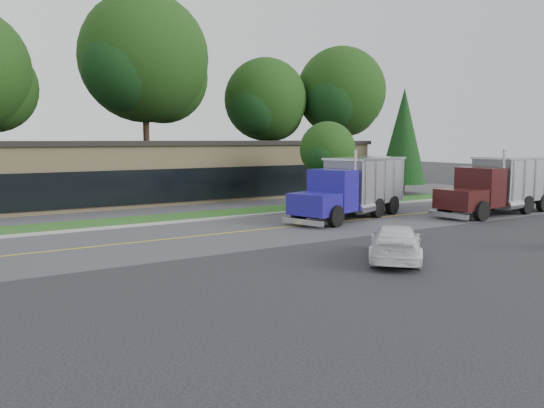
{
  "coord_description": "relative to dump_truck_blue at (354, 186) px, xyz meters",
  "views": [
    {
      "loc": [
        -11.64,
        -13.13,
        4.42
      ],
      "look_at": [
        -0.41,
        5.12,
        1.8
      ],
      "focal_mm": 35.0,
      "sensor_mm": 36.0,
      "label": 1
    }
  ],
  "objects": [
    {
      "name": "curb",
      "position": [
        -8.01,
        3.3,
        -1.81
      ],
      "size": [
        60.0,
        0.3,
        0.12
      ],
      "primitive_type": "cube",
      "color": "#9E9E99",
      "rests_on": "ground"
    },
    {
      "name": "far_parking",
      "position": [
        -8.01,
        10.1,
        -1.81
      ],
      "size": [
        60.0,
        7.0,
        0.02
      ],
      "primitive_type": "cube",
      "color": "#515156",
      "rests_on": "ground"
    },
    {
      "name": "tree_verge",
      "position": [
        2.05,
        5.15,
        1.76
      ],
      "size": [
        3.93,
        3.7,
        5.61
      ],
      "color": "#382619",
      "rests_on": "ground"
    },
    {
      "name": "dump_truck_maroon",
      "position": [
        8.69,
        -3.38,
        0.0
      ],
      "size": [
        9.27,
        3.2,
        3.36
      ],
      "rotation": [
        0.0,
        0.0,
        3.21
      ],
      "color": "black",
      "rests_on": "ground"
    },
    {
      "name": "road",
      "position": [
        -8.01,
        -0.9,
        -1.81
      ],
      "size": [
        60.0,
        8.0,
        0.02
      ],
      "primitive_type": "cube",
      "color": "#515156",
      "rests_on": "ground"
    },
    {
      "name": "rally_car",
      "position": [
        -5.75,
        -9.1,
        -1.16
      ],
      "size": [
        4.44,
        4.49,
        1.3
      ],
      "primitive_type": "imported",
      "rotation": [
        0.0,
        0.0,
        2.37
      ],
      "color": "white",
      "rests_on": "ground"
    },
    {
      "name": "strip_mall",
      "position": [
        -6.01,
        16.1,
        0.19
      ],
      "size": [
        32.0,
        12.0,
        4.0
      ],
      "primitive_type": "cube",
      "color": "tan",
      "rests_on": "ground"
    },
    {
      "name": "dump_truck_blue",
      "position": [
        0.0,
        0.0,
        0.0
      ],
      "size": [
        8.8,
        4.99,
        3.36
      ],
      "rotation": [
        0.0,
        0.0,
        3.46
      ],
      "color": "black",
      "rests_on": "ground"
    },
    {
      "name": "center_line",
      "position": [
        -8.01,
        -0.9,
        -1.81
      ],
      "size": [
        60.0,
        0.12,
        0.01
      ],
      "primitive_type": "cube",
      "color": "gold",
      "rests_on": "ground"
    },
    {
      "name": "tree_far_d",
      "position": [
        8.12,
        23.21,
        6.16
      ],
      "size": [
        8.75,
        8.24,
        12.48
      ],
      "color": "#382619",
      "rests_on": "ground"
    },
    {
      "name": "tree_far_c",
      "position": [
        -3.82,
        24.25,
        9.26
      ],
      "size": [
        12.15,
        11.43,
        17.33
      ],
      "color": "#382619",
      "rests_on": "ground"
    },
    {
      "name": "evergreen_right",
      "position": [
        11.99,
        8.1,
        2.87
      ],
      "size": [
        3.75,
        3.75,
        8.52
      ],
      "color": "#382619",
      "rests_on": "ground"
    },
    {
      "name": "tree_far_e",
      "position": [
        16.14,
        21.22,
        7.12
      ],
      "size": [
        9.8,
        9.23,
        13.98
      ],
      "color": "#382619",
      "rests_on": "ground"
    },
    {
      "name": "grass_verge",
      "position": [
        -8.01,
        5.1,
        -1.81
      ],
      "size": [
        60.0,
        3.4,
        0.03
      ],
      "primitive_type": "cube",
      "color": "#265D20",
      "rests_on": "ground"
    },
    {
      "name": "ground",
      "position": [
        -8.01,
        -9.9,
        -1.81
      ],
      "size": [
        140.0,
        140.0,
        0.0
      ],
      "primitive_type": "plane",
      "color": "#37373C",
      "rests_on": "ground"
    }
  ]
}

